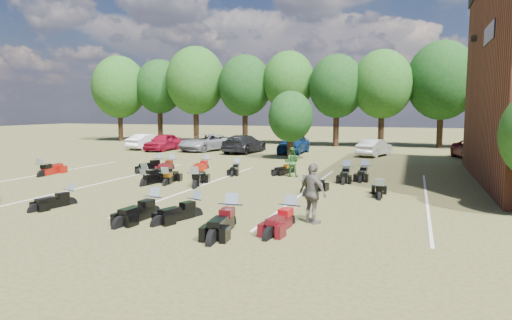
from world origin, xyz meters
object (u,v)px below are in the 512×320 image
at_px(car_4, 294,144).
at_px(person_grey, 313,193).
at_px(motorcycle_7, 42,177).
at_px(motorcycle_14, 172,169).
at_px(person_green, 292,162).
at_px(car_0, 163,142).
at_px(motorcycle_3, 154,216).

xyz_separation_m(car_4, person_grey, (6.39, -22.36, 0.17)).
bearing_deg(person_grey, motorcycle_7, 15.97).
bearing_deg(motorcycle_14, car_4, 62.46).
bearing_deg(person_green, motorcycle_14, -11.48).
relative_size(person_grey, motorcycle_7, 0.78).
bearing_deg(person_grey, person_green, -37.45).
height_order(car_0, car_4, car_4).
height_order(person_green, motorcycle_7, person_green).
relative_size(person_grey, motorcycle_3, 0.81).
relative_size(car_4, person_green, 2.92).
distance_m(person_green, motorcycle_7, 13.45).
height_order(motorcycle_7, motorcycle_14, motorcycle_7).
xyz_separation_m(motorcycle_3, motorcycle_14, (-5.49, 10.87, 0.00)).
distance_m(motorcycle_3, motorcycle_7, 12.11).
relative_size(car_4, person_grey, 2.40).
bearing_deg(motorcycle_7, motorcycle_14, -144.08).
xyz_separation_m(car_0, car_4, (11.50, 1.27, 0.03)).
height_order(person_grey, motorcycle_14, person_grey).
xyz_separation_m(person_green, motorcycle_3, (-2.12, -10.31, -0.79)).
xyz_separation_m(car_4, motorcycle_14, (-4.44, -12.23, -0.79)).
bearing_deg(motorcycle_14, person_grey, -50.72).
bearing_deg(car_0, person_grey, -49.81).
xyz_separation_m(person_grey, motorcycle_7, (-15.90, 5.18, -0.96)).
distance_m(car_4, motorcycle_3, 23.13).
bearing_deg(motorcycle_7, motorcycle_3, 142.39).
distance_m(motorcycle_3, motorcycle_14, 12.18).
bearing_deg(car_0, motorcycle_3, -60.19).
height_order(car_0, motorcycle_7, car_0).
distance_m(person_grey, motorcycle_3, 5.47).
xyz_separation_m(car_0, motorcycle_3, (12.56, -21.82, -0.75)).
bearing_deg(car_4, motorcycle_14, -108.29).
height_order(person_green, person_grey, person_grey).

